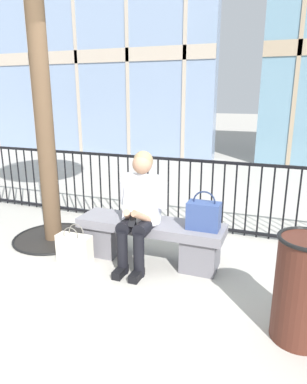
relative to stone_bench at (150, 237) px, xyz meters
name	(u,v)px	position (x,y,z in m)	size (l,w,h in m)	color
ground_plane	(150,259)	(0.00, 0.00, -0.27)	(60.00, 60.00, 0.00)	#B2ADA3
stone_bench	(150,237)	(0.00, 0.00, 0.00)	(1.60, 0.44, 0.45)	slate
seated_person_with_phone	(140,206)	(-0.06, -0.13, 0.38)	(0.52, 0.66, 1.21)	black
handbag_on_bench	(204,215)	(0.58, -0.01, 0.32)	(0.33, 0.19, 0.40)	#33477F
shopping_bag	(75,249)	(-0.73, -0.37, -0.10)	(0.38, 0.15, 0.43)	beige
plaza_railing	(179,193)	(0.00, 1.06, 0.21)	(8.37, 0.04, 0.96)	black
trash_can	(303,288)	(1.50, -0.80, 0.15)	(0.43, 0.43, 0.82)	#4C2319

